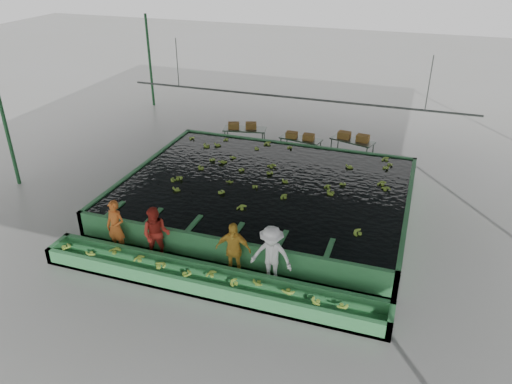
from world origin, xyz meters
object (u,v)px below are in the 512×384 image
(worker_c, at_px, (233,250))
(packing_table_right, at_px, (352,149))
(flotation_tank, at_px, (265,193))
(worker_d, at_px, (271,256))
(box_stack_mid, at_px, (300,139))
(packing_table_mid, at_px, (300,147))
(sorting_trough, at_px, (208,281))
(box_stack_left, at_px, (242,128))
(worker_a, at_px, (116,227))
(worker_b, at_px, (156,235))
(box_stack_right, at_px, (353,140))
(packing_table_left, at_px, (245,138))

(worker_c, xyz_separation_m, packing_table_right, (1.81, 9.56, -0.44))
(flotation_tank, bearing_deg, worker_d, -69.89)
(flotation_tank, distance_m, worker_c, 4.34)
(worker_c, xyz_separation_m, box_stack_mid, (-0.38, 9.00, -0.05))
(box_stack_mid, bearing_deg, packing_table_mid, 80.70)
(sorting_trough, relative_size, packing_table_mid, 5.55)
(packing_table_right, distance_m, box_stack_left, 5.00)
(worker_a, xyz_separation_m, worker_d, (4.93, 0.00, 0.05))
(sorting_trough, distance_m, box_stack_left, 10.45)
(sorting_trough, distance_m, worker_b, 2.22)
(flotation_tank, bearing_deg, worker_b, -114.70)
(box_stack_left, distance_m, box_stack_mid, 2.79)
(sorting_trough, bearing_deg, packing_table_mid, 89.51)
(packing_table_mid, bearing_deg, box_stack_mid, -99.30)
(flotation_tank, relative_size, packing_table_right, 5.37)
(box_stack_mid, bearing_deg, worker_d, -80.50)
(worker_b, relative_size, box_stack_right, 1.30)
(packing_table_mid, relative_size, box_stack_left, 1.41)
(worker_a, bearing_deg, sorting_trough, -8.28)
(sorting_trough, relative_size, worker_a, 5.78)
(worker_a, relative_size, worker_d, 0.95)
(packing_table_left, relative_size, packing_table_mid, 1.06)
(packing_table_right, bearing_deg, packing_table_left, -176.99)
(packing_table_left, height_order, box_stack_left, box_stack_left)
(worker_a, relative_size, packing_table_mid, 0.96)
(worker_b, relative_size, packing_table_mid, 0.97)
(packing_table_mid, relative_size, packing_table_right, 0.97)
(packing_table_left, relative_size, box_stack_mid, 1.55)
(packing_table_mid, bearing_deg, worker_c, -87.68)
(worker_d, height_order, box_stack_mid, worker_d)
(sorting_trough, xyz_separation_m, packing_table_left, (-2.60, 10.10, 0.19))
(worker_a, bearing_deg, worker_c, 5.12)
(box_stack_left, bearing_deg, flotation_tank, -61.46)
(worker_c, relative_size, box_stack_left, 1.35)
(flotation_tank, xyz_separation_m, packing_table_left, (-2.60, 5.00, -0.01))
(box_stack_mid, bearing_deg, packing_table_right, 14.30)
(box_stack_mid, xyz_separation_m, box_stack_right, (2.21, 0.57, 0.03))
(sorting_trough, bearing_deg, packing_table_right, 77.66)
(worker_d, bearing_deg, box_stack_left, 114.94)
(packing_table_left, xyz_separation_m, box_stack_left, (-0.10, -0.02, 0.44))
(worker_a, xyz_separation_m, packing_table_right, (5.62, 9.56, -0.44))
(worker_c, relative_size, box_stack_right, 1.29)
(packing_table_right, bearing_deg, box_stack_right, 25.78)
(packing_table_left, distance_m, packing_table_mid, 2.70)
(packing_table_left, bearing_deg, packing_table_right, 3.01)
(packing_table_left, bearing_deg, worker_b, -86.15)
(worker_d, relative_size, packing_table_mid, 1.01)
(flotation_tank, bearing_deg, sorting_trough, -90.00)
(box_stack_left, bearing_deg, worker_a, -94.01)
(flotation_tank, xyz_separation_m, worker_d, (1.57, -4.30, 0.46))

